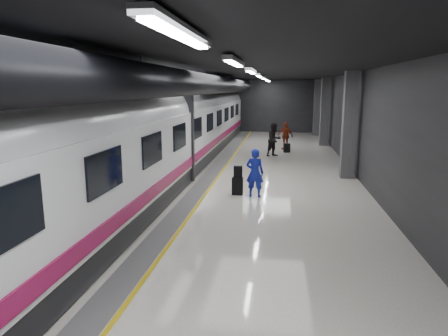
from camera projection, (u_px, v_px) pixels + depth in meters
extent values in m
plane|color=white|center=(237.00, 185.00, 15.98)|extent=(40.00, 40.00, 0.00)
cube|color=black|center=(237.00, 69.00, 15.09)|extent=(10.00, 40.00, 0.02)
cube|color=#28282B|center=(262.00, 106.00, 34.95)|extent=(10.00, 0.02, 4.50)
cube|color=#28282B|center=(115.00, 127.00, 16.23)|extent=(0.02, 40.00, 4.50)
cube|color=#28282B|center=(370.00, 130.00, 14.84)|extent=(0.02, 40.00, 4.50)
cube|color=slate|center=(203.00, 183.00, 16.16)|extent=(0.65, 39.80, 0.01)
cube|color=yellow|center=(213.00, 184.00, 16.11)|extent=(0.10, 39.80, 0.01)
cylinder|color=black|center=(204.00, 84.00, 15.38)|extent=(0.80, 38.00, 0.80)
cube|color=silver|center=(181.00, 32.00, 4.35)|extent=(0.22, 2.60, 0.10)
cube|color=silver|center=(235.00, 61.00, 9.21)|extent=(0.22, 2.60, 0.10)
cube|color=silver|center=(251.00, 71.00, 14.06)|extent=(0.22, 2.60, 0.10)
cube|color=silver|center=(259.00, 75.00, 18.91)|extent=(0.22, 2.60, 0.10)
cube|color=silver|center=(264.00, 78.00, 23.76)|extent=(0.22, 2.60, 0.10)
cube|color=silver|center=(267.00, 80.00, 28.62)|extent=(0.22, 2.60, 0.10)
cube|color=silver|center=(269.00, 81.00, 32.50)|extent=(0.22, 2.60, 0.10)
cube|color=#515154|center=(349.00, 125.00, 16.84)|extent=(0.55, 0.55, 4.50)
cube|color=#515154|center=(325.00, 112.00, 26.55)|extent=(0.55, 0.55, 4.50)
cube|color=#515154|center=(317.00, 108.00, 32.37)|extent=(0.55, 0.55, 4.50)
cube|color=black|center=(158.00, 174.00, 16.36)|extent=(2.80, 38.00, 0.60)
cube|color=white|center=(157.00, 140.00, 16.09)|extent=(2.90, 38.00, 2.20)
cylinder|color=white|center=(156.00, 116.00, 15.90)|extent=(2.80, 38.00, 2.80)
cube|color=maroon|center=(193.00, 160.00, 16.04)|extent=(0.04, 38.00, 0.35)
cube|color=black|center=(157.00, 134.00, 16.04)|extent=(3.05, 0.25, 3.80)
cube|color=black|center=(5.00, 218.00, 5.13)|extent=(0.05, 1.60, 0.85)
cube|color=black|center=(105.00, 171.00, 8.04)|extent=(0.05, 1.60, 0.85)
cube|color=black|center=(152.00, 149.00, 10.95)|extent=(0.05, 1.60, 0.85)
cube|color=black|center=(180.00, 136.00, 13.86)|extent=(0.05, 1.60, 0.85)
cube|color=black|center=(198.00, 128.00, 16.77)|extent=(0.05, 1.60, 0.85)
cube|color=black|center=(210.00, 122.00, 19.68)|extent=(0.05, 1.60, 0.85)
cube|color=black|center=(219.00, 118.00, 22.60)|extent=(0.05, 1.60, 0.85)
cube|color=black|center=(227.00, 114.00, 25.51)|extent=(0.05, 1.60, 0.85)
cube|color=black|center=(232.00, 112.00, 28.42)|extent=(0.05, 1.60, 0.85)
cube|color=black|center=(237.00, 109.00, 31.33)|extent=(0.05, 1.60, 0.85)
imported|color=#1B1ECD|center=(255.00, 173.00, 14.05)|extent=(0.68, 0.49, 1.73)
cube|color=black|center=(237.00, 186.00, 14.41)|extent=(0.39, 0.25, 0.64)
cube|color=black|center=(238.00, 172.00, 14.32)|extent=(0.33, 0.21, 0.42)
imported|color=black|center=(274.00, 140.00, 22.48)|extent=(1.16, 1.14, 1.88)
imported|color=maroon|center=(285.00, 136.00, 25.05)|extent=(1.08, 0.87, 1.72)
cube|color=black|center=(287.00, 148.00, 23.94)|extent=(0.41, 0.31, 0.54)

